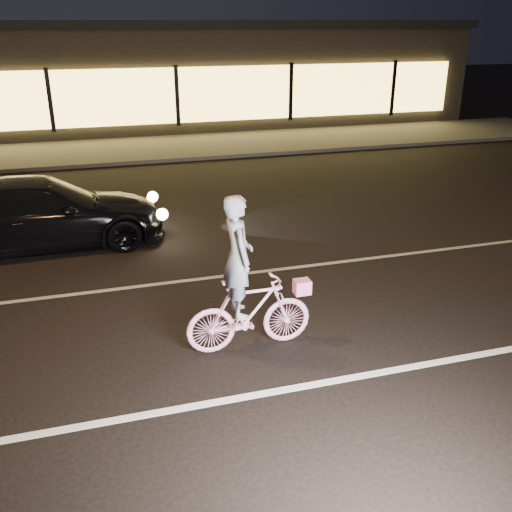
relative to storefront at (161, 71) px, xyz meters
name	(u,v)px	position (x,y,z in m)	size (l,w,h in m)	color
ground	(338,318)	(0.00, -18.97, -2.15)	(90.00, 90.00, 0.00)	black
lane_stripe_near	(386,372)	(0.00, -20.47, -2.14)	(60.00, 0.12, 0.01)	silver
lane_stripe_far	(294,268)	(0.00, -16.97, -2.14)	(60.00, 0.10, 0.01)	gray
sidewalk	(188,147)	(0.00, -5.97, -2.09)	(30.00, 4.00, 0.12)	#383533
storefront	(161,71)	(0.00, 0.00, 0.00)	(25.40, 8.42, 4.20)	black
cyclist	(246,297)	(-1.57, -19.38, -1.36)	(1.76, 0.61, 2.22)	#E33897
sedan	(42,213)	(-4.41, -14.50, -1.46)	(4.82, 2.07, 1.38)	black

